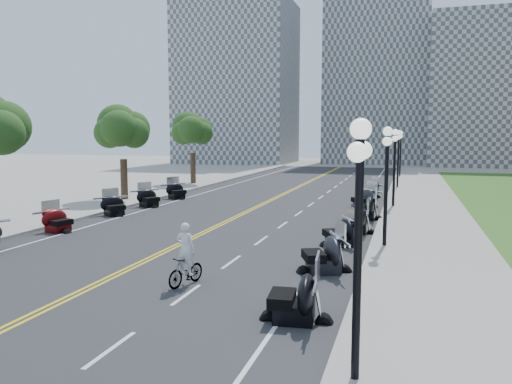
% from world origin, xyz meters
% --- Properties ---
extents(ground, '(160.00, 160.00, 0.00)m').
position_xyz_m(ground, '(0.00, 0.00, 0.00)').
color(ground, gray).
extents(road, '(16.00, 90.00, 0.01)m').
position_xyz_m(road, '(0.00, 10.00, 0.00)').
color(road, '#333335').
rests_on(road, ground).
extents(centerline_yellow_a, '(0.12, 90.00, 0.00)m').
position_xyz_m(centerline_yellow_a, '(-0.12, 10.00, 0.01)').
color(centerline_yellow_a, yellow).
rests_on(centerline_yellow_a, road).
extents(centerline_yellow_b, '(0.12, 90.00, 0.00)m').
position_xyz_m(centerline_yellow_b, '(0.12, 10.00, 0.01)').
color(centerline_yellow_b, yellow).
rests_on(centerline_yellow_b, road).
extents(edge_line_north, '(0.12, 90.00, 0.00)m').
position_xyz_m(edge_line_north, '(6.40, 10.00, 0.01)').
color(edge_line_north, white).
rests_on(edge_line_north, road).
extents(edge_line_south, '(0.12, 90.00, 0.00)m').
position_xyz_m(edge_line_south, '(-6.40, 10.00, 0.01)').
color(edge_line_south, white).
rests_on(edge_line_south, road).
extents(lane_dash_4, '(0.12, 2.00, 0.00)m').
position_xyz_m(lane_dash_4, '(3.20, -8.00, 0.01)').
color(lane_dash_4, white).
rests_on(lane_dash_4, road).
extents(lane_dash_5, '(0.12, 2.00, 0.00)m').
position_xyz_m(lane_dash_5, '(3.20, -4.00, 0.01)').
color(lane_dash_5, white).
rests_on(lane_dash_5, road).
extents(lane_dash_6, '(0.12, 2.00, 0.00)m').
position_xyz_m(lane_dash_6, '(3.20, 0.00, 0.01)').
color(lane_dash_6, white).
rests_on(lane_dash_6, road).
extents(lane_dash_7, '(0.12, 2.00, 0.00)m').
position_xyz_m(lane_dash_7, '(3.20, 4.00, 0.01)').
color(lane_dash_7, white).
rests_on(lane_dash_7, road).
extents(lane_dash_8, '(0.12, 2.00, 0.00)m').
position_xyz_m(lane_dash_8, '(3.20, 8.00, 0.01)').
color(lane_dash_8, white).
rests_on(lane_dash_8, road).
extents(lane_dash_9, '(0.12, 2.00, 0.00)m').
position_xyz_m(lane_dash_9, '(3.20, 12.00, 0.01)').
color(lane_dash_9, white).
rests_on(lane_dash_9, road).
extents(lane_dash_10, '(0.12, 2.00, 0.00)m').
position_xyz_m(lane_dash_10, '(3.20, 16.00, 0.01)').
color(lane_dash_10, white).
rests_on(lane_dash_10, road).
extents(lane_dash_11, '(0.12, 2.00, 0.00)m').
position_xyz_m(lane_dash_11, '(3.20, 20.00, 0.01)').
color(lane_dash_11, white).
rests_on(lane_dash_11, road).
extents(lane_dash_12, '(0.12, 2.00, 0.00)m').
position_xyz_m(lane_dash_12, '(3.20, 24.00, 0.01)').
color(lane_dash_12, white).
rests_on(lane_dash_12, road).
extents(lane_dash_13, '(0.12, 2.00, 0.00)m').
position_xyz_m(lane_dash_13, '(3.20, 28.00, 0.01)').
color(lane_dash_13, white).
rests_on(lane_dash_13, road).
extents(lane_dash_14, '(0.12, 2.00, 0.00)m').
position_xyz_m(lane_dash_14, '(3.20, 32.00, 0.01)').
color(lane_dash_14, white).
rests_on(lane_dash_14, road).
extents(lane_dash_15, '(0.12, 2.00, 0.00)m').
position_xyz_m(lane_dash_15, '(3.20, 36.00, 0.01)').
color(lane_dash_15, white).
rests_on(lane_dash_15, road).
extents(lane_dash_16, '(0.12, 2.00, 0.00)m').
position_xyz_m(lane_dash_16, '(3.20, 40.00, 0.01)').
color(lane_dash_16, white).
rests_on(lane_dash_16, road).
extents(lane_dash_17, '(0.12, 2.00, 0.00)m').
position_xyz_m(lane_dash_17, '(3.20, 44.00, 0.01)').
color(lane_dash_17, white).
rests_on(lane_dash_17, road).
extents(lane_dash_18, '(0.12, 2.00, 0.00)m').
position_xyz_m(lane_dash_18, '(3.20, 48.00, 0.01)').
color(lane_dash_18, white).
rests_on(lane_dash_18, road).
extents(lane_dash_19, '(0.12, 2.00, 0.00)m').
position_xyz_m(lane_dash_19, '(3.20, 52.00, 0.01)').
color(lane_dash_19, white).
rests_on(lane_dash_19, road).
extents(sidewalk_north, '(5.00, 90.00, 0.15)m').
position_xyz_m(sidewalk_north, '(10.50, 10.00, 0.07)').
color(sidewalk_north, '#9E9991').
rests_on(sidewalk_north, ground).
extents(sidewalk_south, '(5.00, 90.00, 0.15)m').
position_xyz_m(sidewalk_south, '(-10.50, 10.00, 0.07)').
color(sidewalk_south, '#9E9991').
rests_on(sidewalk_south, ground).
extents(distant_block_a, '(18.00, 14.00, 26.00)m').
position_xyz_m(distant_block_a, '(-18.00, 62.00, 13.00)').
color(distant_block_a, gray).
rests_on(distant_block_a, ground).
extents(distant_block_b, '(16.00, 12.00, 30.00)m').
position_xyz_m(distant_block_b, '(4.00, 68.00, 15.00)').
color(distant_block_b, gray).
rests_on(distant_block_b, ground).
extents(distant_block_c, '(20.00, 14.00, 22.00)m').
position_xyz_m(distant_block_c, '(22.00, 65.00, 11.00)').
color(distant_block_c, gray).
rests_on(distant_block_c, ground).
extents(street_lamp_1, '(0.50, 1.20, 4.90)m').
position_xyz_m(street_lamp_1, '(8.60, -8.00, 2.60)').
color(street_lamp_1, black).
rests_on(street_lamp_1, sidewalk_north).
extents(street_lamp_2, '(0.50, 1.20, 4.90)m').
position_xyz_m(street_lamp_2, '(8.60, 4.00, 2.60)').
color(street_lamp_2, black).
rests_on(street_lamp_2, sidewalk_north).
extents(street_lamp_3, '(0.50, 1.20, 4.90)m').
position_xyz_m(street_lamp_3, '(8.60, 16.00, 2.60)').
color(street_lamp_3, black).
rests_on(street_lamp_3, sidewalk_north).
extents(street_lamp_4, '(0.50, 1.20, 4.90)m').
position_xyz_m(street_lamp_4, '(8.60, 28.00, 2.60)').
color(street_lamp_4, black).
rests_on(street_lamp_4, sidewalk_north).
extents(street_lamp_5, '(0.50, 1.20, 4.90)m').
position_xyz_m(street_lamp_5, '(8.60, 40.00, 2.60)').
color(street_lamp_5, black).
rests_on(street_lamp_5, sidewalk_north).
extents(tree_3, '(4.80, 4.80, 9.20)m').
position_xyz_m(tree_3, '(-10.00, 14.00, 4.75)').
color(tree_3, '#235619').
rests_on(tree_3, sidewalk_south).
extents(tree_4, '(4.80, 4.80, 9.20)m').
position_xyz_m(tree_4, '(-10.00, 26.00, 4.75)').
color(tree_4, '#235619').
rests_on(tree_4, sidewalk_south).
extents(motorcycle_n_4, '(2.24, 2.24, 1.42)m').
position_xyz_m(motorcycle_n_4, '(6.75, -5.07, 0.71)').
color(motorcycle_n_4, black).
rests_on(motorcycle_n_4, road).
extents(motorcycle_n_5, '(2.76, 2.76, 1.47)m').
position_xyz_m(motorcycle_n_5, '(6.72, -0.34, 0.73)').
color(motorcycle_n_5, black).
rests_on(motorcycle_n_5, road).
extents(motorcycle_n_6, '(2.61, 2.61, 1.36)m').
position_xyz_m(motorcycle_n_6, '(6.72, 3.96, 0.68)').
color(motorcycle_n_6, black).
rests_on(motorcycle_n_6, road).
extents(motorcycle_n_7, '(2.01, 2.01, 1.36)m').
position_xyz_m(motorcycle_n_7, '(7.11, 6.98, 0.68)').
color(motorcycle_n_7, black).
rests_on(motorcycle_n_7, road).
extents(motorcycle_n_8, '(2.43, 2.43, 1.54)m').
position_xyz_m(motorcycle_n_8, '(7.13, 11.02, 0.77)').
color(motorcycle_n_8, black).
rests_on(motorcycle_n_8, road).
extents(motorcycle_n_9, '(2.87, 2.87, 1.43)m').
position_xyz_m(motorcycle_n_9, '(6.81, 15.18, 0.72)').
color(motorcycle_n_9, black).
rests_on(motorcycle_n_9, road).
extents(motorcycle_n_10, '(2.60, 2.60, 1.30)m').
position_xyz_m(motorcycle_n_10, '(6.75, 20.64, 0.65)').
color(motorcycle_n_10, black).
rests_on(motorcycle_n_10, road).
extents(motorcycle_s_6, '(2.19, 2.19, 1.25)m').
position_xyz_m(motorcycle_s_6, '(-6.93, 2.99, 0.63)').
color(motorcycle_s_6, '#590A0C').
rests_on(motorcycle_s_6, road).
extents(motorcycle_s_7, '(2.54, 2.54, 1.28)m').
position_xyz_m(motorcycle_s_7, '(-7.07, 8.12, 0.64)').
color(motorcycle_s_7, black).
rests_on(motorcycle_s_7, road).
extents(motorcycle_s_8, '(2.54, 2.54, 1.31)m').
position_xyz_m(motorcycle_s_8, '(-6.84, 11.84, 0.65)').
color(motorcycle_s_8, black).
rests_on(motorcycle_s_8, road).
extents(motorcycle_s_9, '(2.57, 2.57, 1.30)m').
position_xyz_m(motorcycle_s_9, '(-6.92, 16.14, 0.65)').
color(motorcycle_s_9, black).
rests_on(motorcycle_s_9, road).
extents(bicycle, '(0.88, 1.68, 0.97)m').
position_xyz_m(bicycle, '(2.80, -3.14, 0.48)').
color(bicycle, '#A51414').
rests_on(bicycle, road).
extents(cyclist_rider, '(0.62, 0.40, 1.69)m').
position_xyz_m(cyclist_rider, '(2.80, -3.14, 1.81)').
color(cyclist_rider, white).
rests_on(cyclist_rider, bicycle).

